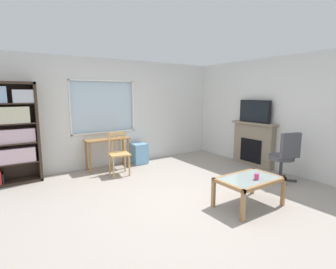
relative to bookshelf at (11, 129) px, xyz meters
The scene contains 12 objects.
ground 3.40m from the bookshelf, 46.81° to the right, with size 6.53×6.19×0.02m, color #9E9389.
wall_back_with_window 2.27m from the bookshelf, ahead, with size 5.53×0.15×2.53m.
wall_right 5.56m from the bookshelf, 25.06° to the right, with size 0.12×5.39×2.53m, color silver.
bookshelf is the anchor object (origin of this frame).
desk_under_window 1.89m from the bookshelf, ahead, with size 0.99×0.41×0.71m.
wooden_chair 2.08m from the bookshelf, 18.12° to the right, with size 0.47×0.45×0.90m.
plastic_drawer_unit 2.78m from the bookshelf, ahead, with size 0.35×0.40×0.50m, color #72ADDB.
fireplace 5.21m from the bookshelf, 19.90° to the right, with size 0.26×1.17×1.05m.
tv 5.18m from the bookshelf, 19.96° to the right, with size 0.06×0.84×0.53m.
office_chair 5.28m from the bookshelf, 33.24° to the right, with size 0.58×0.62×1.00m.
coffee_table 4.40m from the bookshelf, 47.59° to the right, with size 0.98×0.62×0.45m.
sippy_cup 4.49m from the bookshelf, 48.36° to the right, with size 0.07×0.07×0.09m, color #DB3D84.
Camera 1 is at (-2.38, -3.29, 1.72)m, focal length 27.26 mm.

